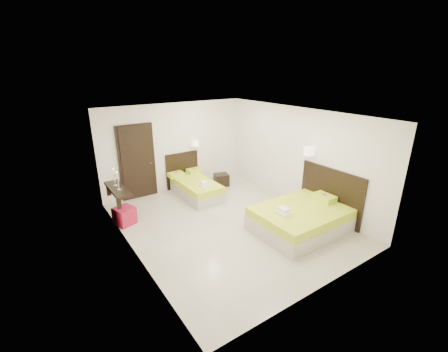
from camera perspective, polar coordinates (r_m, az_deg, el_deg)
floor at (r=7.32m, az=0.68°, el=-8.94°), size 5.50×5.50×0.00m
bed_single at (r=8.80m, az=-5.60°, el=-1.92°), size 1.07×1.78×1.47m
bed_double at (r=7.19m, az=14.74°, el=-7.51°), size 2.06×1.75×1.70m
nightstand at (r=9.48m, az=-0.50°, el=-0.72°), size 0.51×0.48×0.38m
ottoman at (r=7.58m, az=-18.40°, el=-7.18°), size 0.54×0.54×0.42m
door at (r=8.69m, az=-16.18°, el=2.51°), size 1.02×0.15×2.14m
console_shelf at (r=7.55m, az=-19.67°, el=-2.41°), size 0.35×1.20×0.78m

